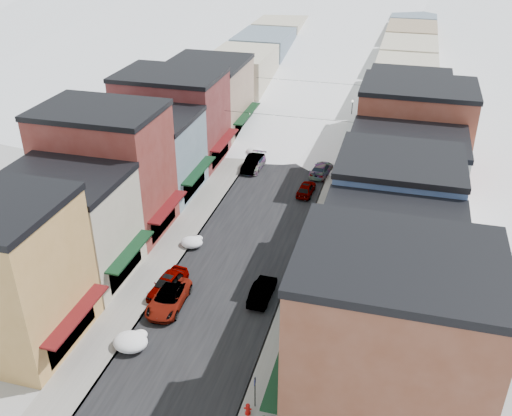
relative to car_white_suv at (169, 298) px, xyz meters
The scene contains 38 objects.
ground 10.96m from the car_white_suv, 71.33° to the right, with size 600.00×600.00×0.00m, color gray.
road 49.77m from the car_white_suv, 85.97° to the left, with size 10.00×160.00×0.01m, color black.
sidewalk_left 49.74m from the car_white_suv, 93.57° to the left, with size 3.20×160.00×0.15m, color gray.
sidewalk_right 50.66m from the car_white_suv, 78.50° to the left, with size 3.20×160.00×0.15m, color gray.
curb_left 49.67m from the car_white_suv, 91.79° to the left, with size 0.10×160.00×0.15m, color slate.
curb_right 50.38m from the car_white_suv, 80.23° to the left, with size 0.10×160.00×0.15m, color slate.
bldg_l_yellow 12.63m from the car_white_suv, 146.73° to the right, with size 11.30×8.70×11.50m.
bldg_l_cream 10.70m from the car_white_suv, 167.54° to the left, with size 11.30×8.20×9.50m.
bldg_l_brick_near 15.40m from the car_white_suv, 135.15° to the left, with size 12.30×8.20×12.50m.
bldg_l_grayblue 21.34m from the car_white_suv, 117.47° to the left, with size 11.30×9.20×9.00m.
bldg_l_brick_far 30.02m from the car_white_suv, 111.15° to the left, with size 13.30×9.20×11.00m.
bldg_l_tan 39.10m from the car_white_suv, 104.44° to the left, with size 11.30×11.20×10.00m.
bldg_r_brick_near 19.50m from the car_white_suv, 23.17° to the right, with size 12.30×9.20×12.50m.
bldg_r_green 17.24m from the car_white_suv, ahead, with size 11.30×9.20×9.50m.
bldg_r_blue 20.30m from the car_white_suv, 32.52° to the left, with size 11.30×9.20×10.50m.
bldg_r_cream 26.37m from the car_white_suv, 48.81° to the left, with size 12.30×9.20×9.00m.
bldg_r_brick_far 34.04m from the car_white_suv, 58.30° to the left, with size 13.30×9.20×11.50m.
bldg_r_tan 42.28m from the car_white_suv, 66.64° to the left, with size 11.30×11.20×9.50m.
distant_blocks 72.80m from the car_white_suv, 87.24° to the left, with size 34.00×55.00×8.00m.
overhead_cables 37.70m from the car_white_suv, 84.62° to the left, with size 16.40×15.04×0.04m.
car_white_suv is the anchor object (origin of this frame).
car_silver_sedan 1.91m from the car_white_suv, 114.77° to the left, with size 1.89×4.69×1.60m, color #94979C.
car_dark_hatch 27.22m from the car_white_suv, 91.03° to the left, with size 1.66×4.76×1.57m, color black.
car_silver_wagon 27.36m from the car_white_suv, 90.72° to the left, with size 2.02×4.97×1.44m, color #AEB2B7.
car_green_sedan 7.61m from the car_white_suv, 23.06° to the left, with size 1.50×4.31×1.42m, color black.
car_gray_suv 23.37m from the car_white_suv, 72.57° to the left, with size 1.60×3.98×1.36m, color #909498.
car_black_sedan 28.87m from the car_white_suv, 74.32° to the left, with size 1.98×4.88×1.42m, color black.
car_lane_silver 49.39m from the car_white_suv, 86.63° to the left, with size 1.65×4.11×1.40m, color #9A9DA1.
car_lane_white 57.05m from the car_white_suv, 84.87° to the left, with size 2.65×5.75×1.60m, color silver.
fire_hydrant 12.85m from the car_white_suv, 44.45° to the right, with size 0.49×0.37×0.84m.
parking_sign 12.61m from the car_white_suv, 41.27° to the right, with size 0.07×0.34×2.51m.
trash_can 10.54m from the car_white_suv, 24.33° to the left, with size 0.58×0.58×0.99m.
streetlamp_near 12.50m from the car_white_suv, 37.99° to the left, with size 0.41×0.41×4.89m.
streetlamp_far 45.63m from the car_white_suv, 78.25° to the left, with size 0.32×0.32×3.88m.
planter_far 12.30m from the car_white_suv, 23.23° to the right, with size 0.38×0.38×0.67m, color #2B5E2D.
snow_pile_near 5.23m from the car_white_suv, 98.61° to the right, with size 2.61×2.80×1.10m.
snow_pile_mid 9.07m from the car_white_suv, 98.77° to the left, with size 2.10×2.49×0.89m.
snow_pile_far 31.54m from the car_white_suv, 92.51° to the left, with size 2.21×2.56×0.93m.
Camera 1 is at (12.83, -23.15, 29.06)m, focal length 40.00 mm.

